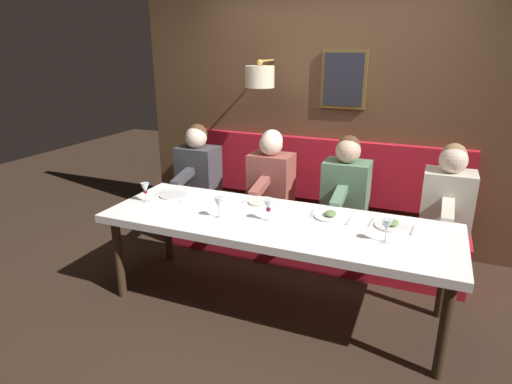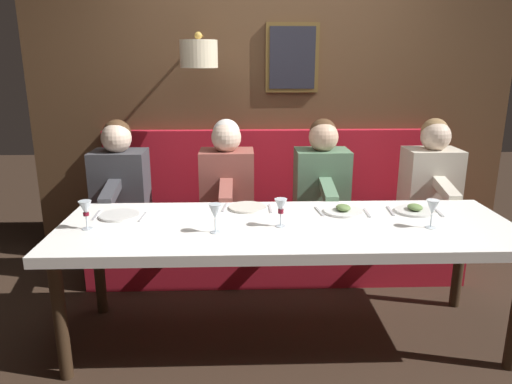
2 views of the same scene
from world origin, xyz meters
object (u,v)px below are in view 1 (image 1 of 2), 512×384
(wine_glass_0, at_px, (145,189))
(diner_middle, at_px, (271,174))
(dining_table, at_px, (275,227))
(diner_far, at_px, (198,166))
(diner_near, at_px, (346,183))
(wine_glass_2, at_px, (387,226))
(diner_nearest, at_px, (448,195))
(wine_glass_3, at_px, (268,206))
(wine_glass_1, at_px, (219,203))

(wine_glass_0, bearing_deg, diner_middle, -39.34)
(dining_table, relative_size, diner_far, 3.33)
(diner_near, relative_size, wine_glass_0, 4.82)
(diner_near, height_order, diner_far, same)
(dining_table, distance_m, wine_glass_2, 0.83)
(diner_far, xyz_separation_m, wine_glass_2, (-0.97, -1.98, 0.04))
(diner_nearest, relative_size, wine_glass_2, 4.82)
(diner_middle, height_order, wine_glass_3, diner_middle)
(diner_far, bearing_deg, wine_glass_2, -116.25)
(diner_middle, height_order, diner_far, same)
(diner_nearest, relative_size, diner_middle, 1.00)
(diner_middle, relative_size, wine_glass_2, 4.82)
(wine_glass_1, relative_size, wine_glass_3, 1.00)
(dining_table, xyz_separation_m, diner_far, (0.88, 1.17, 0.14))
(dining_table, bearing_deg, diner_nearest, -53.38)
(diner_middle, bearing_deg, wine_glass_3, -160.39)
(wine_glass_1, distance_m, wine_glass_2, 1.21)
(wine_glass_3, bearing_deg, diner_nearest, -53.11)
(wine_glass_0, bearing_deg, wine_glass_1, -96.49)
(diner_nearest, bearing_deg, diner_far, 90.00)
(diner_nearest, distance_m, diner_middle, 1.56)
(diner_middle, height_order, wine_glass_1, diner_middle)
(diner_nearest, height_order, wine_glass_0, diner_nearest)
(diner_nearest, height_order, diner_near, same)
(diner_nearest, distance_m, diner_far, 2.36)
(diner_middle, distance_m, wine_glass_0, 1.20)
(diner_middle, relative_size, wine_glass_0, 4.82)
(dining_table, height_order, wine_glass_3, wine_glass_3)
(diner_near, height_order, wine_glass_0, diner_near)
(diner_nearest, height_order, wine_glass_3, diner_nearest)
(dining_table, relative_size, wine_glass_2, 16.07)
(dining_table, bearing_deg, diner_middle, 22.84)
(wine_glass_0, xyz_separation_m, wine_glass_1, (-0.08, -0.72, 0.00))
(dining_table, bearing_deg, wine_glass_2, -96.56)
(wine_glass_2, bearing_deg, diner_near, 25.17)
(diner_middle, xyz_separation_m, wine_glass_0, (-0.93, 0.76, 0.04))
(dining_table, bearing_deg, diner_far, 53.03)
(wine_glass_0, bearing_deg, wine_glass_2, -91.36)
(diner_middle, distance_m, wine_glass_1, 1.01)
(diner_nearest, distance_m, diner_near, 0.84)
(diner_near, relative_size, wine_glass_2, 4.82)
(diner_far, height_order, wine_glass_0, diner_far)
(diner_far, xyz_separation_m, wine_glass_1, (-1.01, -0.76, 0.04))
(wine_glass_0, relative_size, wine_glass_2, 1.00)
(wine_glass_2, height_order, wine_glass_3, same)
(diner_nearest, bearing_deg, wine_glass_3, 126.89)
(diner_nearest, height_order, wine_glass_2, diner_nearest)
(diner_nearest, bearing_deg, dining_table, 126.62)
(diner_nearest, xyz_separation_m, wine_glass_1, (-1.01, 1.60, 0.04))
(diner_far, relative_size, wine_glass_3, 4.82)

